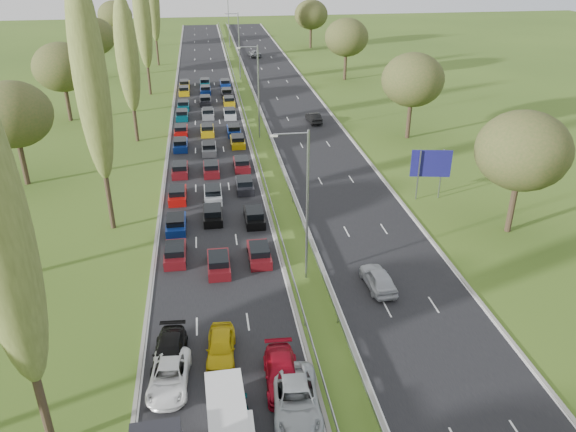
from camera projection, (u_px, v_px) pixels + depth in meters
ground at (258, 133)px, 76.73m from camera, size 260.00×260.00×0.00m
near_carriageway at (208, 130)px, 78.05m from camera, size 10.50×215.00×0.04m
far_carriageway at (303, 125)px, 79.85m from camera, size 10.50×215.00×0.04m
central_reservation at (256, 124)px, 78.71m from camera, size 2.36×215.00×0.32m
lamp_columns at (259, 93)px, 72.30m from camera, size 0.18×140.18×12.00m
poplar_row at (115, 61)px, 58.62m from camera, size 2.80×127.80×22.44m
woodland_left at (3, 124)px, 54.39m from camera, size 8.00×166.00×11.10m
woodland_right at (438, 96)px, 64.12m from camera, size 8.00×153.00×11.10m
traffic_queue_fill at (209, 138)px, 73.40m from camera, size 9.06×67.54×0.80m
near_car_2 at (169, 376)px, 32.99m from camera, size 2.65×5.08×1.36m
near_car_3 at (170, 352)px, 34.87m from camera, size 2.30×4.97×1.41m
near_car_8 at (221, 347)px, 35.28m from camera, size 2.12×4.56×1.51m
near_car_10 at (296, 399)px, 31.22m from camera, size 2.99×5.84×1.58m
near_car_11 at (282, 374)px, 33.13m from camera, size 2.24×5.07×1.45m
far_car_0 at (378, 278)px, 42.34m from camera, size 2.05×4.64×1.55m
far_car_1 at (314, 118)px, 80.75m from camera, size 1.80×4.44×1.43m
far_car_2 at (255, 53)px, 126.27m from camera, size 2.66×5.18×1.40m
white_van_rear at (227, 414)px, 29.89m from camera, size 2.03×5.17×2.08m
direction_sign at (431, 166)px, 55.78m from camera, size 3.95×0.85×5.20m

